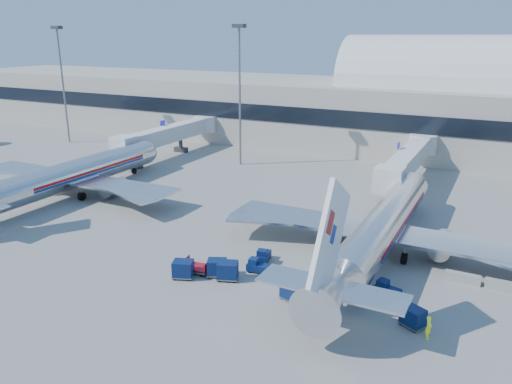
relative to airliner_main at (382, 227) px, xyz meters
The scene contains 20 objects.
ground 11.35m from the airliner_main, 155.75° to the right, with size 260.00×260.00×0.00m, color gray.
terminal 56.80m from the airliner_main, 114.64° to the left, with size 170.00×28.15×21.00m.
airliner_main is the anchor object (origin of this frame).
airliner_mid 42.00m from the airliner_main, behind, with size 32.00×37.26×12.07m.
jetbridge_near 26.43m from the airliner_main, 95.22° to the left, with size 4.40×27.50×6.25m.
jetbridge_mid 51.62m from the airliner_main, 149.36° to the left, with size 4.40×27.50×6.25m.
mast_far_west 75.44m from the airliner_main, 159.99° to the left, with size 2.00×1.20×22.60m.
mast_west 41.12m from the airliner_main, 139.64° to the left, with size 2.00×1.20×22.60m.
barrier_near 8.74m from the airliner_main, 17.39° to the right, with size 3.00×0.55×0.90m, color #9E9E96.
barrier_mid 11.84m from the airliner_main, 12.50° to the right, with size 3.00×0.55×0.90m, color #9E9E96.
tug_lead 13.03m from the airliner_main, 135.29° to the right, with size 2.09×1.14×1.32m.
tug_right 8.77m from the airliner_main, 72.29° to the right, with size 2.35×1.57×1.40m.
tug_left 12.00m from the airliner_main, 144.76° to the right, with size 1.47×2.30×1.39m.
cart_train_a 15.94m from the airliner_main, 133.14° to the right, with size 2.28×2.02×1.67m.
cart_train_b 16.67m from the airliner_main, 136.56° to the right, with size 2.21×2.00×1.59m.
cart_train_c 19.67m from the airliner_main, 138.04° to the right, with size 2.25×2.00×1.64m.
cart_solo_near 13.12m from the airliner_main, 109.54° to the right, with size 1.96×1.70×1.46m.
cart_solo_far 13.06m from the airliner_main, 65.29° to the right, with size 2.14×1.95×1.52m.
cart_open_red 18.37m from the airliner_main, 140.21° to the right, with size 2.58×1.99×0.64m.
ramp_worker 14.54m from the airliner_main, 62.37° to the right, with size 0.65×0.42×1.77m, color #B8DB17.
Camera 1 is at (19.93, -41.75, 21.03)m, focal length 35.00 mm.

